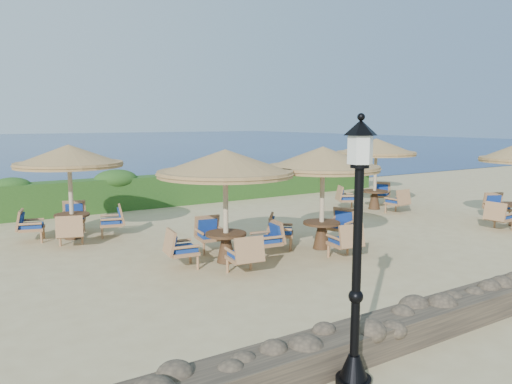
# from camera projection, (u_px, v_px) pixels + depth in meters

# --- Properties ---
(ground) EXTENTS (120.00, 120.00, 0.00)m
(ground) POSITION_uv_depth(u_px,v_px,m) (312.00, 236.00, 14.40)
(ground) COLOR tan
(ground) RESTS_ON ground
(sea) EXTENTS (160.00, 160.00, 0.00)m
(sea) POSITION_uv_depth(u_px,v_px,m) (12.00, 144.00, 72.96)
(sea) COLOR #0C1C4E
(sea) RESTS_ON ground
(hedge) EXTENTS (18.00, 0.90, 1.20)m
(hedge) POSITION_uv_depth(u_px,v_px,m) (201.00, 188.00, 20.34)
(hedge) COLOR #1F4416
(hedge) RESTS_ON ground
(lamp_post) EXTENTS (0.44, 0.44, 3.31)m
(lamp_post) POSITION_uv_depth(u_px,v_px,m) (357.00, 268.00, 5.95)
(lamp_post) COLOR black
(lamp_post) RESTS_ON ground
(extra_parasol) EXTENTS (2.30, 2.30, 2.41)m
(extra_parasol) POSITION_uv_depth(u_px,v_px,m) (376.00, 146.00, 22.57)
(extra_parasol) COLOR #CEB691
(extra_parasol) RESTS_ON ground
(cafe_set_0) EXTENTS (3.19, 3.19, 2.65)m
(cafe_set_0) POSITION_uv_depth(u_px,v_px,m) (225.00, 182.00, 11.46)
(cafe_set_0) COLOR #CEB691
(cafe_set_0) RESTS_ON ground
(cafe_set_1) EXTENTS (2.94, 2.94, 2.65)m
(cafe_set_1) POSITION_uv_depth(u_px,v_px,m) (323.00, 174.00, 12.71)
(cafe_set_1) COLOR #CEB691
(cafe_set_1) RESTS_ON ground
(cafe_set_3) EXTENTS (2.95, 2.95, 2.65)m
(cafe_set_3) POSITION_uv_depth(u_px,v_px,m) (70.00, 173.00, 13.81)
(cafe_set_3) COLOR #CEB691
(cafe_set_3) RESTS_ON ground
(cafe_set_4) EXTENTS (2.95, 2.95, 2.65)m
(cafe_set_4) POSITION_uv_depth(u_px,v_px,m) (376.00, 158.00, 18.53)
(cafe_set_4) COLOR #CEB691
(cafe_set_4) RESTS_ON ground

